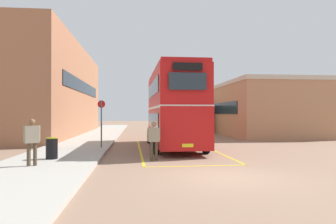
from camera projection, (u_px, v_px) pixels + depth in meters
ground_plane at (174, 140)px, 24.87m from camera, size 135.60×135.60×0.00m
sidewalk_left at (93, 138)px, 26.61m from camera, size 4.00×57.60×0.14m
brick_building_left at (51, 92)px, 30.98m from camera, size 6.36×23.91×8.52m
depot_building_right at (257, 109)px, 33.66m from camera, size 8.70×18.00×5.13m
double_decker_bus at (173, 107)px, 19.62m from camera, size 3.02×10.05×4.75m
single_deck_bus at (192, 117)px, 38.73m from camera, size 3.12×10.09×3.02m
pedestrian_boarding at (154, 138)px, 14.16m from camera, size 0.58×0.28×1.73m
pedestrian_waiting_near at (32, 138)px, 11.90m from camera, size 0.55×0.43×1.76m
litter_bin at (52, 148)px, 13.73m from camera, size 0.52×0.52×0.92m
bus_stop_sign at (101, 119)px, 18.51m from camera, size 0.43×0.14×2.74m
bay_marking_yellow at (178, 151)px, 17.72m from camera, size 4.46×12.07×0.01m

